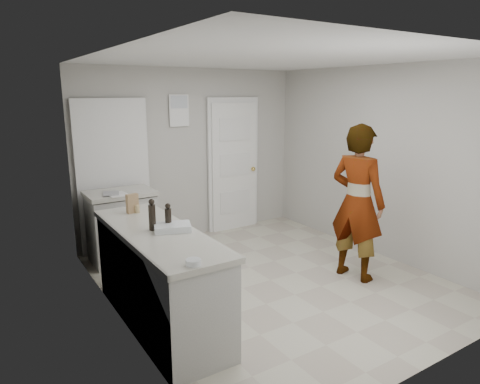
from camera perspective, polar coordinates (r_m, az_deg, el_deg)
ground at (r=5.14m, az=4.09°, el=-11.63°), size 4.00×4.00×0.00m
room_shell at (r=6.36m, az=-7.59°, el=2.82°), size 4.00×4.00×4.00m
main_counter at (r=4.16m, az=-10.68°, el=-11.59°), size 0.64×1.96×0.93m
side_counter at (r=5.77m, az=-15.43°, el=-4.73°), size 0.84×0.61×0.93m
person at (r=5.11m, az=15.37°, el=-1.39°), size 0.57×0.75×1.82m
cake_mix_box at (r=4.58m, az=-14.16°, el=-1.48°), size 0.13×0.07×0.20m
spice_jar at (r=4.58m, az=-13.57°, el=-2.20°), size 0.05×0.05×0.08m
oil_cruet_a at (r=3.99m, az=-9.56°, el=-3.22°), size 0.06×0.06×0.24m
oil_cruet_b at (r=3.96m, az=-11.64°, el=-3.04°), size 0.06×0.06×0.29m
baking_dish at (r=3.95m, az=-9.00°, el=-4.70°), size 0.39×0.33×0.06m
egg_bowl at (r=3.16m, az=-6.23°, el=-9.29°), size 0.11×0.11×0.04m
papers at (r=5.47m, az=-16.04°, el=-0.29°), size 0.24×0.29×0.01m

